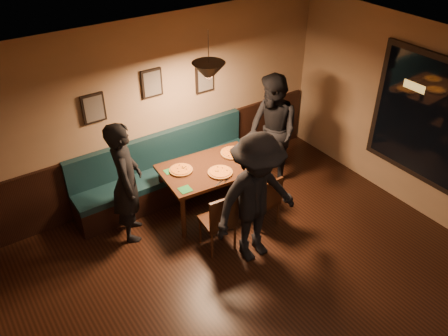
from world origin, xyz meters
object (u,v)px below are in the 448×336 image
Objects in this scene: soda_glass at (254,160)px; tabasco_bottle at (237,155)px; chair_near_right at (263,200)px; diner_right at (272,132)px; dining_table at (211,188)px; chair_near_left at (217,219)px; diner_left at (126,182)px; diner_front at (256,199)px; booth_bench at (167,169)px.

tabasco_bottle is (-0.11, 0.28, -0.02)m from soda_glass.
soda_glass is (0.12, 0.41, 0.42)m from chair_near_right.
diner_right is 0.77m from tabasco_bottle.
tabasco_bottle is at bearing -77.88° from diner_right.
soda_glass reaches higher than dining_table.
dining_table is 1.54× the size of chair_near_left.
tabasco_bottle is (0.84, 0.73, 0.36)m from chair_near_left.
dining_table is at bearing -73.93° from diner_left.
chair_near_left is at bearing 128.02° from diner_front.
diner_right reaches higher than diner_left.
booth_bench is 1.60× the size of diner_right.
diner_right is (1.60, -0.59, 0.44)m from booth_bench.
chair_near_right is at bearing -39.57° from diner_right.
chair_near_right reaches higher than dining_table.
diner_left is (-1.25, 0.17, 0.51)m from dining_table.
dining_table is 1.29m from diner_front.
soda_glass is at bearing 72.42° from chair_near_right.
booth_bench is 2.08× the size of dining_table.
diner_left reaches higher than tabasco_bottle.
soda_glass is (0.57, -0.30, 0.47)m from dining_table.
diner_front is at bearing -40.62° from diner_right.
booth_bench is 1.08m from diner_left.
diner_front is (-0.05, -1.16, 0.55)m from dining_table.
chair_near_left is 0.52× the size of diner_left.
dining_table is 1.36m from diner_left.
tabasco_bottle is (0.51, 1.15, -0.10)m from diner_front.
diner_right is at bearing 30.10° from soda_glass.
diner_left is at bearing 174.00° from tabasco_bottle.
tabasco_bottle is at bearing -39.11° from booth_bench.
diner_front is (1.19, -1.33, 0.03)m from diner_left.
diner_left is at bearing -149.71° from booth_bench.
diner_right is 1.00× the size of diner_front.
chair_near_right is at bearing -52.79° from dining_table.
chair_near_right is 0.60m from soda_glass.
dining_table is 0.83m from chair_near_right.
soda_glass is at bearing 54.65° from diner_front.
dining_table is 0.84m from chair_near_left.
booth_bench is at bearing 124.49° from dining_table.
booth_bench is 0.78m from dining_table.
diner_right is at bearing 44.71° from chair_near_right.
dining_table is at bearing 87.67° from diner_front.
diner_front is (0.32, -0.42, 0.47)m from chair_near_left.
chair_near_right is 0.84m from diner_front.
diner_left reaches higher than dining_table.
diner_front is (-1.27, -1.24, -0.00)m from diner_right.
dining_table is 1.34m from diner_right.
chair_near_left is 8.07× the size of tabasco_bottle.
diner_right reaches higher than tabasco_bottle.
diner_front is at bearing -114.12° from tabasco_bottle.
diner_left is 1.72m from tabasco_bottle.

